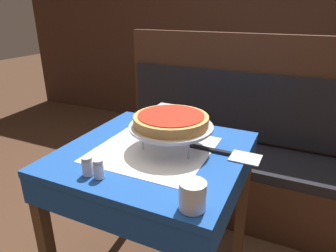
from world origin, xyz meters
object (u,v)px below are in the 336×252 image
booth_bench (227,161)px  water_glass_near (192,196)px  napkin_holder (168,113)px  salt_shaker (88,166)px  condiment_caddy (288,73)px  dining_table_rear (275,91)px  pepper_shaker (99,169)px  deep_dish_pizza (171,120)px  pizza_server (228,154)px  pizza_pan_stand (171,127)px  dining_table_front (154,169)px

booth_bench → water_glass_near: booth_bench is taller
water_glass_near → napkin_holder: same height
salt_shaker → condiment_caddy: condiment_caddy is taller
condiment_caddy → dining_table_rear: bearing=-165.8°
booth_bench → pepper_shaker: size_ratio=22.64×
booth_bench → deep_dish_pizza: 0.97m
deep_dish_pizza → pepper_shaker: 0.37m
salt_shaker → pepper_shaker: same height
dining_table_rear → pizza_server: bearing=-90.4°
dining_table_rear → pizza_server: size_ratio=2.55×
water_glass_near → pepper_shaker: (-0.36, 0.02, -0.01)m
booth_bench → deep_dish_pizza: bearing=-95.6°
pizza_server → pepper_shaker: bearing=-135.1°
dining_table_rear → pizza_pan_stand: (-0.25, -1.67, 0.22)m
water_glass_near → pepper_shaker: bearing=176.3°
dining_table_front → deep_dish_pizza: bearing=31.8°
pizza_pan_stand → pizza_server: (0.24, 0.04, -0.09)m
booth_bench → napkin_holder: bearing=-115.2°
dining_table_front → napkin_holder: bearing=105.1°
pizza_pan_stand → pizza_server: size_ratio=1.18×
dining_table_rear → condiment_caddy: bearing=14.2°
napkin_holder → booth_bench: bearing=64.8°
pizza_pan_stand → pepper_shaker: (-0.13, -0.33, -0.06)m
pizza_pan_stand → water_glass_near: bearing=-56.7°
booth_bench → water_glass_near: bearing=-82.3°
deep_dish_pizza → salt_shaker: (-0.18, -0.33, -0.10)m
booth_bench → condiment_caddy: size_ratio=9.20×
pizza_pan_stand → condiment_caddy: bearing=78.9°
pizza_pan_stand → booth_bench: bearing=84.4°
dining_table_front → salt_shaker: 0.34m
booth_bench → water_glass_near: 1.24m
pizza_server → water_glass_near: bearing=-91.5°
condiment_caddy → pepper_shaker: bearing=-103.0°
pizza_pan_stand → salt_shaker: (-0.18, -0.33, -0.06)m
booth_bench → deep_dish_pizza: booth_bench is taller
pizza_server → condiment_caddy: (0.09, 1.65, 0.04)m
dining_table_front → deep_dish_pizza: (0.06, 0.04, 0.23)m
dining_table_front → dining_table_rear: (0.32, 1.71, -0.03)m
water_glass_near → dining_table_front: bearing=133.3°
pepper_shaker → booth_bench: bearing=79.3°
dining_table_rear → condiment_caddy: (0.08, 0.02, 0.17)m
salt_shaker → dining_table_rear: bearing=77.8°
salt_shaker → napkin_holder: bearing=87.4°
dining_table_front → pizza_server: size_ratio=2.54×
water_glass_near → salt_shaker: bearing=176.7°
dining_table_rear → water_glass_near: (-0.02, -2.03, 0.17)m
dining_table_rear → pepper_shaker: size_ratio=10.83×
pepper_shaker → condiment_caddy: size_ratio=0.41×
salt_shaker → condiment_caddy: 2.09m
salt_shaker → pepper_shaker: bearing=0.0°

